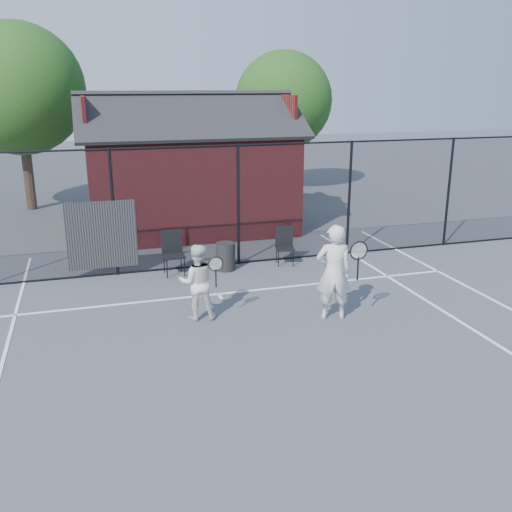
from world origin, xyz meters
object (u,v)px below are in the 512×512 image
object	(u,v)px
player_back	(197,282)
chair_left	(174,254)
player_front	(334,272)
clubhouse	(189,178)
chair_right	(285,247)
waste_bin	(226,256)

from	to	relation	value
player_back	chair_left	size ratio (longest dim) A/B	1.44
player_front	chair_left	distance (m)	4.35
clubhouse	player_front	distance (m)	8.05
player_back	chair_right	xyz separation A→B (m)	(2.76, 2.77, -0.28)
chair_left	chair_right	size ratio (longest dim) A/B	1.11
waste_bin	player_back	bearing A→B (deg)	-113.90
chair_left	waste_bin	size ratio (longest dim) A/B	1.51
player_front	clubhouse	bearing A→B (deg)	99.54
player_front	chair_right	world-z (taller)	player_front
player_front	player_back	size ratio (longest dim) A/B	1.26
clubhouse	chair_right	size ratio (longest dim) A/B	6.99
chair_left	waste_bin	bearing A→B (deg)	-1.69
chair_right	waste_bin	distance (m)	1.54
player_front	chair_right	xyz separation A→B (m)	(0.27, 3.51, -0.48)
clubhouse	player_front	world-z (taller)	clubhouse
player_back	chair_right	bearing A→B (deg)	45.08
chair_left	chair_right	world-z (taller)	chair_left
chair_left	clubhouse	bearing A→B (deg)	73.06
chair_left	player_back	bearing A→B (deg)	-90.99
chair_right	player_front	bearing A→B (deg)	-82.52
player_back	waste_bin	world-z (taller)	player_back
player_front	chair_left	bearing A→B (deg)	125.75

